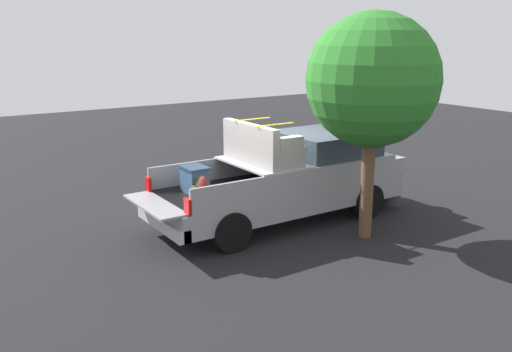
# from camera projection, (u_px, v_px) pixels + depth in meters

# --- Properties ---
(ground_plane) EXTENTS (40.00, 40.00, 0.00)m
(ground_plane) POSITION_uv_depth(u_px,v_px,m) (279.00, 221.00, 11.99)
(ground_plane) COLOR black
(pickup_truck) EXTENTS (6.05, 2.06, 2.23)m
(pickup_truck) POSITION_uv_depth(u_px,v_px,m) (293.00, 177.00, 11.94)
(pickup_truck) COLOR gray
(pickup_truck) RESTS_ON ground_plane
(tree_background) EXTENTS (2.55, 2.55, 4.40)m
(tree_background) POSITION_uv_depth(u_px,v_px,m) (373.00, 81.00, 10.29)
(tree_background) COLOR brown
(tree_background) RESTS_ON ground_plane
(trash_can) EXTENTS (0.60, 0.60, 0.98)m
(trash_can) POSITION_uv_depth(u_px,v_px,m) (389.00, 184.00, 13.06)
(trash_can) COLOR #2D2D33
(trash_can) RESTS_ON ground_plane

